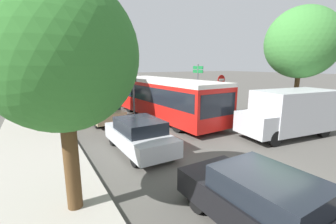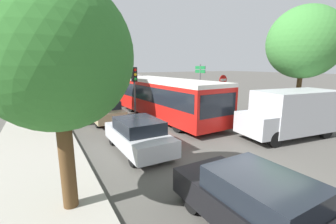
% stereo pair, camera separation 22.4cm
% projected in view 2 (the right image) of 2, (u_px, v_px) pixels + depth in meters
% --- Properties ---
extents(ground_plane, '(200.00, 200.00, 0.00)m').
position_uv_depth(ground_plane, '(250.00, 183.00, 6.86)').
color(ground_plane, '#4F4C47').
extents(kerb_strip_left, '(3.20, 45.28, 0.14)m').
position_uv_depth(kerb_strip_left, '(37.00, 107.00, 19.07)').
color(kerb_strip_left, '#9E998E').
rests_on(kerb_strip_left, ground).
extents(articulated_bus, '(3.38, 17.79, 2.63)m').
position_uv_depth(articulated_bus, '(141.00, 90.00, 18.10)').
color(articulated_bus, red).
rests_on(articulated_bus, ground).
extents(city_bus_rear, '(3.08, 11.41, 2.43)m').
position_uv_depth(city_bus_rear, '(64.00, 79.00, 35.69)').
color(city_bus_rear, teal).
rests_on(city_bus_rear, ground).
extents(queued_car_black, '(1.68, 3.94, 1.37)m').
position_uv_depth(queued_car_black, '(258.00, 205.00, 4.62)').
color(queued_car_black, black).
rests_on(queued_car_black, ground).
extents(queued_car_silver, '(1.69, 3.98, 1.38)m').
position_uv_depth(queued_car_silver, '(138.00, 135.00, 9.23)').
color(queued_car_silver, '#B7BABF').
rests_on(queued_car_silver, ground).
extents(queued_car_tan, '(1.70, 3.99, 1.38)m').
position_uv_depth(queued_car_tan, '(104.00, 111.00, 14.14)').
color(queued_car_tan, tan).
rests_on(queued_car_tan, ground).
extents(queued_car_green, '(1.71, 4.02, 1.40)m').
position_uv_depth(queued_car_green, '(90.00, 98.00, 19.40)').
color(queued_car_green, '#236638').
rests_on(queued_car_green, ground).
extents(queued_car_blue, '(1.76, 4.13, 1.43)m').
position_uv_depth(queued_car_blue, '(76.00, 91.00, 24.44)').
color(queued_car_blue, '#284799').
rests_on(queued_car_blue, ground).
extents(white_van, '(5.22, 2.61, 2.31)m').
position_uv_depth(white_van, '(292.00, 112.00, 11.02)').
color(white_van, '#B7BABF').
rests_on(white_van, ground).
extents(traffic_light, '(0.34, 0.37, 3.40)m').
position_uv_depth(traffic_light, '(135.00, 82.00, 14.07)').
color(traffic_light, '#56595E').
rests_on(traffic_light, ground).
extents(no_entry_sign, '(0.70, 0.08, 2.82)m').
position_uv_depth(no_entry_sign, '(223.00, 88.00, 16.55)').
color(no_entry_sign, '#56595E').
rests_on(no_entry_sign, ground).
extents(direction_sign_post, '(0.10, 1.40, 3.60)m').
position_uv_depth(direction_sign_post, '(200.00, 76.00, 20.54)').
color(direction_sign_post, '#56595E').
rests_on(direction_sign_post, ground).
extents(tree_left_near, '(3.27, 3.27, 5.37)m').
position_uv_depth(tree_left_near, '(57.00, 60.00, 4.80)').
color(tree_left_near, '#51381E').
rests_on(tree_left_near, ground).
extents(tree_left_mid, '(3.74, 3.74, 6.91)m').
position_uv_depth(tree_left_mid, '(49.00, 47.00, 11.94)').
color(tree_left_mid, '#51381E').
rests_on(tree_left_mid, ground).
extents(tree_left_far, '(4.55, 4.55, 7.94)m').
position_uv_depth(tree_left_far, '(41.00, 41.00, 17.56)').
color(tree_left_far, '#51381E').
rests_on(tree_left_far, ground).
extents(tree_right_near, '(4.00, 4.00, 6.75)m').
position_uv_depth(tree_right_near, '(305.00, 45.00, 12.63)').
color(tree_right_near, '#51381E').
rests_on(tree_right_near, ground).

